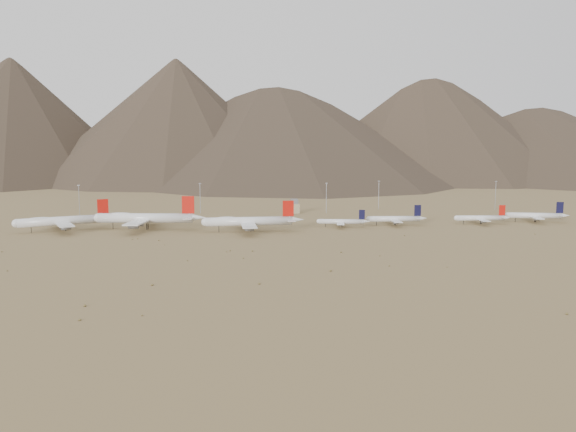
{
  "coord_description": "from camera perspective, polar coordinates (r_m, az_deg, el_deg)",
  "views": [
    {
      "loc": [
        -38.27,
        -346.3,
        55.21
      ],
      "look_at": [
        12.52,
        30.0,
        8.71
      ],
      "focal_mm": 35.0,
      "sensor_mm": 36.0,
      "label": 1
    }
  ],
  "objects": [
    {
      "name": "ground",
      "position": [
        352.76,
        -1.36,
        -2.03
      ],
      "size": [
        3000.0,
        3000.0,
        0.0
      ],
      "primitive_type": "plane",
      "color": "#A08653",
      "rests_on": "ground"
    },
    {
      "name": "mountain_ridge",
      "position": [
        1250.49,
        -6.03,
        11.29
      ],
      "size": [
        4400.0,
        1000.0,
        300.0
      ],
      "color": "#48382B",
      "rests_on": "ground"
    },
    {
      "name": "widebody_west",
      "position": [
        401.34,
        -21.83,
        -0.43
      ],
      "size": [
        63.76,
        51.14,
        20.05
      ],
      "rotation": [
        0.0,
        0.0,
        0.38
      ],
      "color": "silver",
      "rests_on": "ground"
    },
    {
      "name": "widebody_centre",
      "position": [
        390.93,
        -14.25,
        -0.19
      ],
      "size": [
        76.06,
        59.38,
        22.76
      ],
      "rotation": [
        0.0,
        0.0,
        -0.17
      ],
      "color": "silver",
      "rests_on": "ground"
    },
    {
      "name": "widebody_east",
      "position": [
        370.17,
        -3.93,
        -0.52
      ],
      "size": [
        68.02,
        51.96,
        20.2
      ],
      "rotation": [
        0.0,
        0.0,
        0.0
      ],
      "color": "silver",
      "rests_on": "ground"
    },
    {
      "name": "narrowbody_a",
      "position": [
        391.75,
        5.56,
        -0.56
      ],
      "size": [
        36.88,
        27.05,
        12.32
      ],
      "rotation": [
        0.0,
        0.0,
        -0.21
      ],
      "color": "silver",
      "rests_on": "ground"
    },
    {
      "name": "narrowbody_b",
      "position": [
        406.66,
        10.89,
        -0.28
      ],
      "size": [
        43.97,
        31.69,
        14.51
      ],
      "rotation": [
        0.0,
        0.0,
        -0.08
      ],
      "color": "silver",
      "rests_on": "ground"
    },
    {
      "name": "narrowbody_c",
      "position": [
        429.48,
        19.07,
        -0.19
      ],
      "size": [
        41.68,
        30.11,
        13.77
      ],
      "rotation": [
        0.0,
        0.0,
        -0.1
      ],
      "color": "silver",
      "rests_on": "ground"
    },
    {
      "name": "narrowbody_d",
      "position": [
        455.4,
        23.89,
        0.05
      ],
      "size": [
        45.36,
        33.49,
        15.29
      ],
      "rotation": [
        0.0,
        0.0,
        -0.26
      ],
      "color": "silver",
      "rests_on": "ground"
    },
    {
      "name": "control_tower",
      "position": [
        473.91,
        0.64,
        0.94
      ],
      "size": [
        8.0,
        8.0,
        12.0
      ],
      "color": "tan",
      "rests_on": "ground"
    },
    {
      "name": "mast_far_west",
      "position": [
        476.48,
        -20.45,
        1.6
      ],
      "size": [
        2.0,
        0.6,
        25.7
      ],
      "color": "gray",
      "rests_on": "ground"
    },
    {
      "name": "mast_west",
      "position": [
        476.63,
        -8.91,
        1.96
      ],
      "size": [
        2.0,
        0.6,
        25.7
      ],
      "color": "gray",
      "rests_on": "ground"
    },
    {
      "name": "mast_centre",
      "position": [
        473.96,
        3.92,
        2.0
      ],
      "size": [
        2.0,
        0.6,
        25.7
      ],
      "color": "gray",
      "rests_on": "ground"
    },
    {
      "name": "mast_east",
      "position": [
        509.95,
        9.2,
        2.28
      ],
      "size": [
        2.0,
        0.6,
        25.7
      ],
      "color": "gray",
      "rests_on": "ground"
    },
    {
      "name": "mast_far_east",
      "position": [
        531.04,
        20.33,
        2.12
      ],
      "size": [
        2.0,
        0.6,
        25.7
      ],
      "color": "gray",
      "rests_on": "ground"
    },
    {
      "name": "desert_scrub",
      "position": [
        258.53,
        -5.29,
        -5.31
      ],
      "size": [
        385.99,
        178.53,
        0.75
      ],
      "color": "brown",
      "rests_on": "ground"
    }
  ]
}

